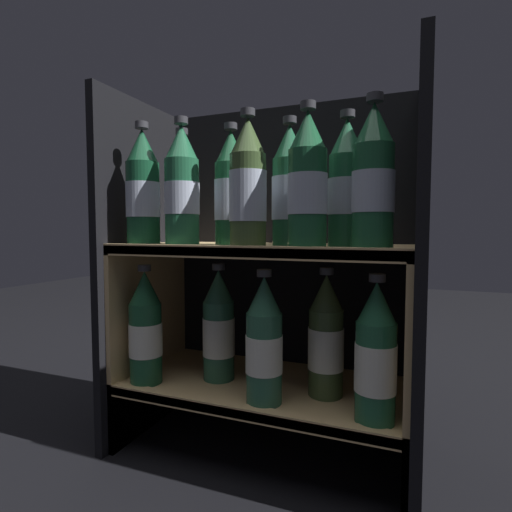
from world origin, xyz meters
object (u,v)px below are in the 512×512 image
Objects in this scene: bottle_upper_front_3 at (307,184)px; bottle_lower_front_0 at (146,330)px; bottle_upper_front_4 at (373,181)px; bottle_upper_front_0 at (143,191)px; bottle_lower_back_1 at (326,339)px; bottle_upper_back_0 at (182,193)px; bottle_upper_front_1 at (182,189)px; bottle_lower_back_0 at (219,328)px; bottle_upper_back_2 at (289,189)px; bottle_upper_front_2 at (248,187)px; bottle_lower_front_1 at (264,344)px; bottle_upper_back_3 at (347,187)px; bottle_lower_front_2 at (376,357)px; bottle_upper_back_1 at (231,192)px.

bottle_upper_front_3 is 1.00× the size of bottle_lower_front_0.
bottle_upper_front_0 is at bearing 180.00° from bottle_upper_front_4.
bottle_lower_front_0 and bottle_lower_back_1 have the same top height.
bottle_upper_front_4 and bottle_upper_back_0 have the same top height.
bottle_upper_back_0 is at bearing 169.44° from bottle_upper_front_4.
bottle_lower_back_0 is (0.04, 0.08, -0.31)m from bottle_upper_front_1.
bottle_upper_front_1 is at bearing -158.82° from bottle_upper_back_2.
bottle_upper_front_4 is at bearing 0.00° from bottle_upper_front_2.
bottle_lower_back_1 is at bearing 37.50° from bottle_lower_front_1.
bottle_upper_front_3 is 0.10m from bottle_upper_back_2.
bottle_lower_front_0 is at bearing -180.00° from bottle_upper_front_1.
bottle_lower_back_1 is at bearing 75.52° from bottle_upper_front_3.
bottle_upper_front_1 is 1.00× the size of bottle_upper_back_3.
bottle_upper_front_4 is (0.24, 0.00, 0.00)m from bottle_upper_front_2.
bottle_upper_front_3 is 1.00× the size of bottle_lower_front_2.
bottle_upper_front_4 reaches higher than bottle_lower_front_2.
bottle_upper_front_2 is at bearing -149.92° from bottle_lower_back_1.
bottle_upper_back_3 is (0.18, 0.08, 0.00)m from bottle_upper_front_2.
bottle_upper_front_2 is 1.00× the size of bottle_lower_back_1.
bottle_upper_front_2 is at bearing -47.28° from bottle_upper_back_1.
bottle_upper_back_0 is 1.00× the size of bottle_upper_back_2.
bottle_upper_front_0 is at bearing -168.22° from bottle_lower_back_1.
bottle_lower_back_0 and bottle_lower_back_1 have the same top height.
bottle_upper_front_0 is 1.00× the size of bottle_upper_back_2.
bottle_lower_back_1 is (0.14, 0.08, -0.31)m from bottle_upper_front_2.
bottle_lower_front_0 is (-0.43, -0.08, -0.31)m from bottle_upper_back_3.
bottle_upper_front_0 is at bearing -180.00° from bottle_upper_front_1.
bottle_lower_back_1 is (0.25, 0.00, 0.00)m from bottle_lower_back_0.
bottle_upper_back_0 is at bearing 165.71° from bottle_upper_front_3.
bottle_upper_front_3 is at bearing -53.72° from bottle_upper_back_2.
bottle_lower_front_0 is at bearing -180.00° from bottle_upper_front_3.
bottle_upper_front_0 is 0.31m from bottle_lower_front_0.
bottle_lower_front_2 is at bearing -10.33° from bottle_upper_back_0.
bottle_upper_back_1 is 0.38m from bottle_lower_back_1.
bottle_lower_back_0 is 1.00× the size of bottle_lower_back_1.
bottle_lower_front_2 is (0.32, -0.08, -0.31)m from bottle_upper_back_1.
bottle_upper_back_2 is at bearing 0.00° from bottle_lower_back_0.
bottle_lower_front_1 is at bearing -180.00° from bottle_upper_front_3.
bottle_upper_back_3 reaches higher than bottle_lower_front_2.
bottle_upper_back_1 and bottle_upper_back_2 have the same top height.
bottle_upper_back_1 is (-0.20, 0.08, -0.00)m from bottle_upper_front_3.
bottle_upper_back_2 is at bearing 72.71° from bottle_lower_front_1.
bottle_upper_back_3 is (0.06, 0.08, 0.00)m from bottle_upper_front_3.
bottle_lower_front_2 is 0.13m from bottle_lower_back_1.
bottle_upper_back_2 is (-0.18, 0.08, -0.00)m from bottle_upper_front_4.
bottle_lower_front_0 is at bearing 180.00° from bottle_upper_front_2.
bottle_upper_back_0 is at bearing 58.58° from bottle_upper_front_0.
bottle_upper_front_2 is 1.00× the size of bottle_upper_back_1.
bottle_lower_front_0 is at bearing 180.00° from bottle_lower_front_1.
bottle_upper_front_3 is at bearing 180.00° from bottle_lower_front_2.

